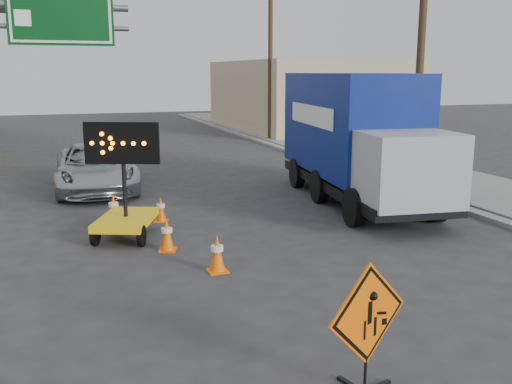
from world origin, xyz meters
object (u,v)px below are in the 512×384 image
arrow_board (126,212)px  pickup_truck (96,167)px  box_truck (356,145)px  construction_sign (367,326)px

arrow_board → pickup_truck: bearing=114.7°
arrow_board → pickup_truck: 6.06m
arrow_board → pickup_truck: arrow_board is taller
box_truck → arrow_board: bearing=-159.6°
pickup_truck → box_truck: bearing=-28.8°
arrow_board → pickup_truck: size_ratio=0.50×
pickup_truck → box_truck: box_truck is taller
construction_sign → pickup_truck: 14.11m
construction_sign → arrow_board: (-1.91, 7.89, -0.28)m
arrow_board → pickup_truck: (-0.24, 6.05, 0.14)m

